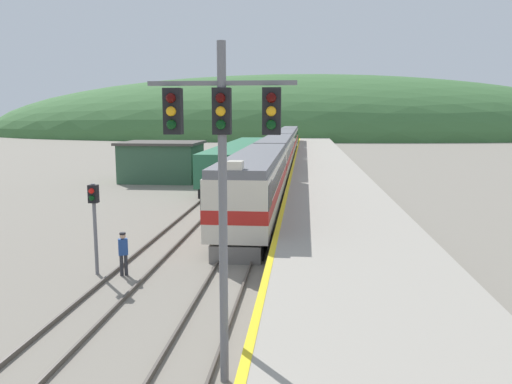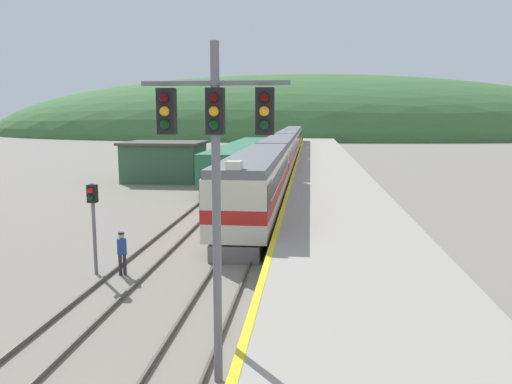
% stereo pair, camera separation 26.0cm
% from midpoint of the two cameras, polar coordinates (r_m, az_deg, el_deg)
% --- Properties ---
extents(track_main, '(1.52, 180.00, 0.16)m').
position_cam_midpoint_polar(track_main, '(76.41, 3.30, 4.09)').
color(track_main, '#4C443D').
rests_on(track_main, ground).
extents(track_siding, '(1.52, 180.00, 0.16)m').
position_cam_midpoint_polar(track_siding, '(76.67, 0.37, 4.12)').
color(track_siding, '#4C443D').
rests_on(track_siding, ground).
extents(platform, '(6.82, 140.00, 1.10)m').
position_cam_midpoint_polar(platform, '(56.43, 7.56, 2.85)').
color(platform, '#9E9689').
rests_on(platform, ground).
extents(distant_hills, '(200.59, 90.27, 37.34)m').
position_cam_midpoint_polar(distant_hills, '(159.90, 4.53, 6.50)').
color(distant_hills, '#3D6B38').
rests_on(distant_hills, ground).
extents(station_shed, '(7.53, 6.28, 3.79)m').
position_cam_midpoint_polar(station_shed, '(49.02, -10.83, 3.48)').
color(station_shed, '#385B42').
rests_on(station_shed, ground).
extents(express_train_lead_car, '(2.90, 19.88, 4.39)m').
position_cam_midpoint_polar(express_train_lead_car, '(30.45, -0.19, 1.04)').
color(express_train_lead_car, black).
rests_on(express_train_lead_car, ground).
extents(carriage_second, '(2.89, 20.70, 4.03)m').
position_cam_midpoint_polar(carriage_second, '(51.68, 2.21, 4.21)').
color(carriage_second, black).
rests_on(carriage_second, ground).
extents(carriage_third, '(2.89, 20.70, 4.03)m').
position_cam_midpoint_polar(carriage_third, '(73.18, 3.22, 5.55)').
color(carriage_third, black).
rests_on(carriage_third, ground).
extents(carriage_fourth, '(2.89, 20.70, 4.03)m').
position_cam_midpoint_polar(carriage_fourth, '(94.72, 3.77, 6.28)').
color(carriage_fourth, black).
rests_on(carriage_fourth, ground).
extents(siding_train, '(2.90, 29.24, 3.41)m').
position_cam_midpoint_polar(siding_train, '(51.60, -2.19, 3.72)').
color(siding_train, black).
rests_on(siding_train, ground).
extents(signal_mast_main, '(3.30, 0.42, 7.90)m').
position_cam_midpoint_polar(signal_mast_main, '(11.17, -4.55, 4.27)').
color(signal_mast_main, slate).
rests_on(signal_mast_main, ground).
extents(signal_post_siding, '(0.36, 0.42, 3.67)m').
position_cam_midpoint_polar(signal_post_siding, '(20.62, -18.38, -1.92)').
color(signal_post_siding, slate).
rests_on(signal_post_siding, ground).
extents(track_worker, '(0.42, 0.35, 1.75)m').
position_cam_midpoint_polar(track_worker, '(20.53, -15.29, -6.54)').
color(track_worker, '#2D2D33').
rests_on(track_worker, ground).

